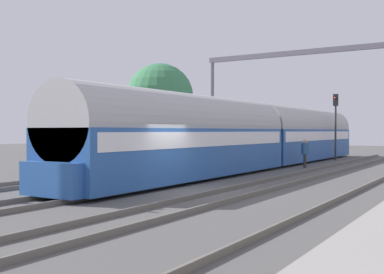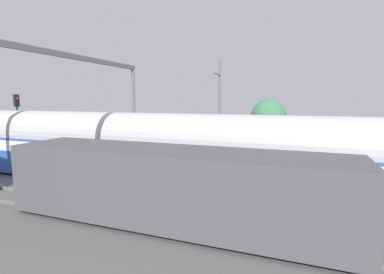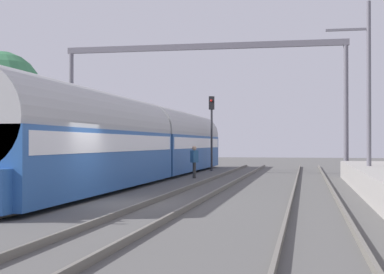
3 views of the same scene
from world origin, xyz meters
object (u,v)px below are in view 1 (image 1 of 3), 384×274
(freight_car, at_px, (149,145))
(railway_signal_far, at_px, (336,118))
(passenger_train, at_px, (260,135))
(person_crossing, at_px, (305,151))
(catenary_gantry, at_px, (320,76))

(freight_car, bearing_deg, railway_signal_far, 68.43)
(passenger_train, distance_m, freight_car, 7.01)
(passenger_train, height_order, railway_signal_far, railway_signal_far)
(person_crossing, relative_size, catenary_gantry, 0.10)
(person_crossing, height_order, catenary_gantry, catenary_gantry)
(passenger_train, relative_size, freight_car, 2.53)
(freight_car, relative_size, catenary_gantry, 0.76)
(catenary_gantry, bearing_deg, person_crossing, -86.61)
(person_crossing, bearing_deg, passenger_train, 153.44)
(railway_signal_far, distance_m, catenary_gantry, 5.46)
(passenger_train, distance_m, catenary_gantry, 6.91)
(person_crossing, height_order, railway_signal_far, railway_signal_far)
(freight_car, distance_m, catenary_gantry, 13.31)
(freight_car, bearing_deg, passenger_train, 52.71)
(person_crossing, bearing_deg, railway_signal_far, 33.46)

